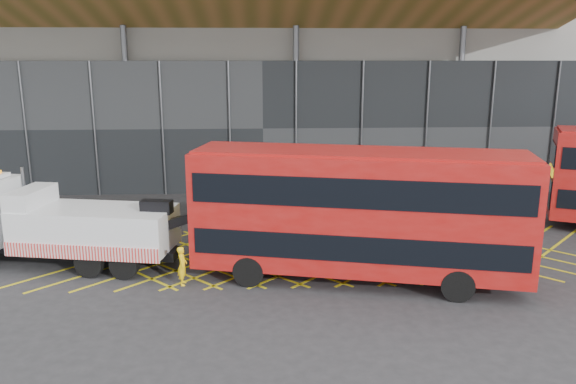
{
  "coord_description": "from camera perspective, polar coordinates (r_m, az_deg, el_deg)",
  "views": [
    {
      "loc": [
        1.73,
        -22.58,
        8.23
      ],
      "look_at": [
        3.0,
        1.5,
        2.4
      ],
      "focal_mm": 35.0,
      "sensor_mm": 36.0,
      "label": 1
    }
  ],
  "objects": [
    {
      "name": "recovery_truck",
      "position": [
        24.35,
        -22.89,
        -2.94
      ],
      "size": [
        10.94,
        4.3,
        3.8
      ],
      "rotation": [
        0.0,
        0.0,
        -0.19
      ],
      "color": "black",
      "rests_on": "ground_plane"
    },
    {
      "name": "road_markings",
      "position": [
        24.23,
        4.47,
        -6.29
      ],
      "size": [
        26.36,
        7.16,
        0.01
      ],
      "color": "yellow",
      "rests_on": "ground_plane"
    },
    {
      "name": "construction_building",
      "position": [
        40.99,
        -2.84,
        14.62
      ],
      "size": [
        55.0,
        23.97,
        18.0
      ],
      "color": "gray",
      "rests_on": "ground_plane"
    },
    {
      "name": "worker",
      "position": [
        21.19,
        -10.68,
        -7.37
      ],
      "size": [
        0.38,
        0.55,
        1.47
      ],
      "primitive_type": "imported",
      "rotation": [
        0.0,
        0.0,
        1.61
      ],
      "color": "yellow",
      "rests_on": "ground_plane"
    },
    {
      "name": "bus_towed",
      "position": [
        20.75,
        7.12,
        -1.82
      ],
      "size": [
        12.48,
        5.52,
        4.96
      ],
      "rotation": [
        0.0,
        0.0,
        -0.23
      ],
      "color": "#9E0F0C",
      "rests_on": "ground_plane"
    },
    {
      "name": "ground_plane",
      "position": [
        24.1,
        -7.0,
        -6.49
      ],
      "size": [
        120.0,
        120.0,
        0.0
      ],
      "primitive_type": "plane",
      "color": "#28292B"
    }
  ]
}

